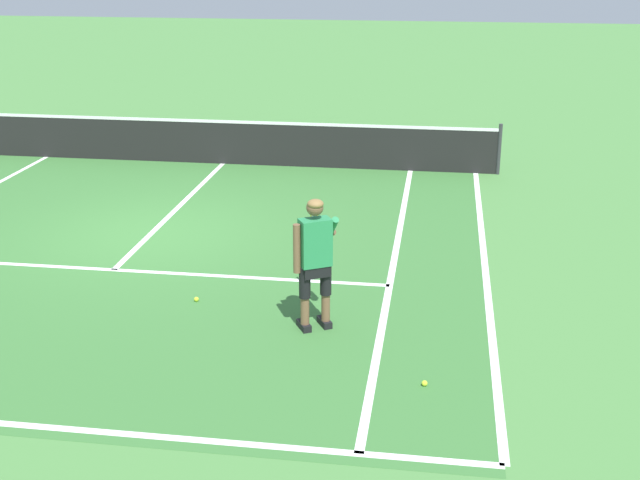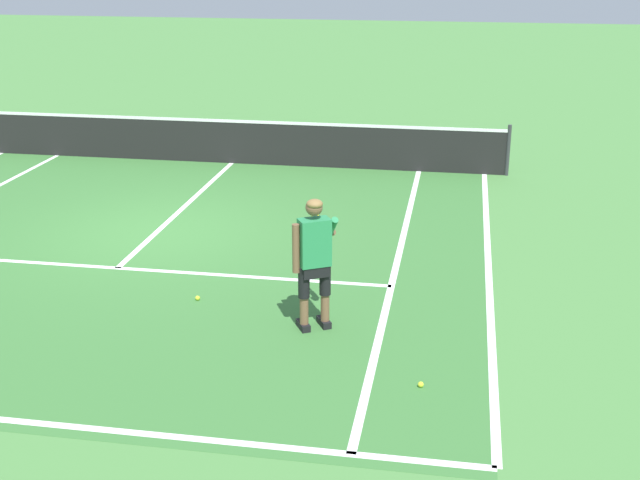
% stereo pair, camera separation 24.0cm
% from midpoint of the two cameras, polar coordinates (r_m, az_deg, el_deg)
% --- Properties ---
extents(ground_plane, '(80.00, 80.00, 0.00)m').
position_cam_midpoint_polar(ground_plane, '(14.47, -10.45, 0.59)').
color(ground_plane, '#477F3D').
extents(court_inner_surface, '(10.98, 11.01, 0.00)m').
position_cam_midpoint_polar(court_inner_surface, '(13.91, -11.34, -0.25)').
color(court_inner_surface, '#387033').
rests_on(court_inner_surface, ground).
extents(line_service, '(8.23, 0.10, 0.01)m').
position_cam_midpoint_polar(line_service, '(12.96, -13.03, -1.86)').
color(line_service, white).
rests_on(line_service, ground).
extents(line_centre_service, '(0.10, 6.40, 0.01)m').
position_cam_midpoint_polar(line_centre_service, '(15.79, -8.66, 2.32)').
color(line_centre_service, white).
rests_on(line_centre_service, ground).
extents(line_singles_right, '(0.10, 10.61, 0.01)m').
position_cam_midpoint_polar(line_singles_right, '(13.05, 5.81, -1.29)').
color(line_singles_right, white).
rests_on(line_singles_right, ground).
extents(line_doubles_right, '(0.10, 10.61, 0.01)m').
position_cam_midpoint_polar(line_doubles_right, '(13.04, 11.84, -1.64)').
color(line_doubles_right, white).
rests_on(line_doubles_right, ground).
extents(tennis_net, '(11.96, 0.08, 1.07)m').
position_cam_midpoint_polar(tennis_net, '(18.61, -5.68, 6.68)').
color(tennis_net, '#333338').
rests_on(tennis_net, ground).
extents(tennis_player, '(0.55, 1.23, 1.71)m').
position_cam_midpoint_polar(tennis_player, '(10.37, 0.27, -1.00)').
color(tennis_player, black).
rests_on(tennis_player, ground).
extents(tennis_ball_near_feet, '(0.07, 0.07, 0.07)m').
position_cam_midpoint_polar(tennis_ball_near_feet, '(9.47, 7.57, -9.68)').
color(tennis_ball_near_feet, '#CCE02D').
rests_on(tennis_ball_near_feet, ground).
extents(tennis_ball_by_baseline, '(0.07, 0.07, 0.07)m').
position_cam_midpoint_polar(tennis_ball_by_baseline, '(11.62, -7.70, -3.92)').
color(tennis_ball_by_baseline, '#CCE02D').
rests_on(tennis_ball_by_baseline, ground).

